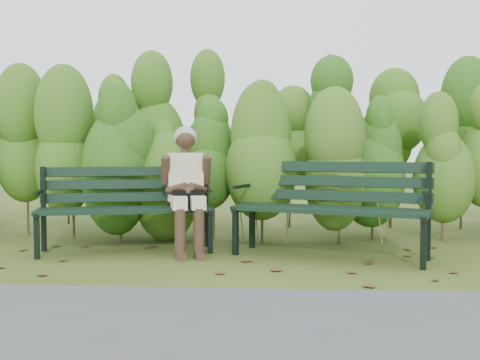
{
  "coord_description": "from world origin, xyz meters",
  "views": [
    {
      "loc": [
        0.32,
        -5.02,
        1.03
      ],
      "look_at": [
        0.0,
        0.35,
        0.75
      ],
      "focal_mm": 42.0,
      "sensor_mm": 36.0,
      "label": 1
    }
  ],
  "objects": [
    {
      "name": "ground",
      "position": [
        0.0,
        0.0,
        0.0
      ],
      "size": [
        80.0,
        80.0,
        0.0
      ],
      "primitive_type": "plane",
      "color": "#394B15"
    },
    {
      "name": "footpath",
      "position": [
        0.0,
        -2.2,
        0.01
      ],
      "size": [
        60.0,
        2.5,
        0.01
      ],
      "primitive_type": "cube",
      "color": "#474749",
      "rests_on": "ground"
    },
    {
      "name": "hedge_band",
      "position": [
        0.0,
        1.86,
        1.26
      ],
      "size": [
        11.04,
        1.67,
        2.42
      ],
      "color": "#47381E",
      "rests_on": "ground"
    },
    {
      "name": "leaf_litter",
      "position": [
        0.07,
        0.12,
        0.0
      ],
      "size": [
        5.36,
        2.22,
        0.01
      ],
      "color": "brown",
      "rests_on": "ground"
    },
    {
      "name": "bench_left",
      "position": [
        -1.19,
        0.64,
        0.51
      ],
      "size": [
        1.82,
        0.97,
        0.87
      ],
      "color": "black",
      "rests_on": "ground"
    },
    {
      "name": "bench_right",
      "position": [
        0.89,
        0.48,
        0.55
      ],
      "size": [
        1.95,
        1.19,
        0.93
      ],
      "color": "black",
      "rests_on": "ground"
    },
    {
      "name": "seated_woman",
      "position": [
        -0.56,
        0.61,
        0.72
      ],
      "size": [
        0.54,
        0.79,
        1.28
      ],
      "color": "beige",
      "rests_on": "ground"
    }
  ]
}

